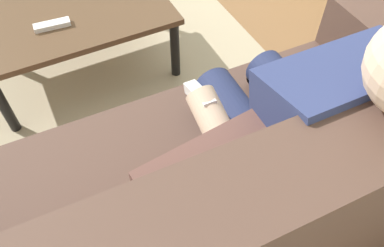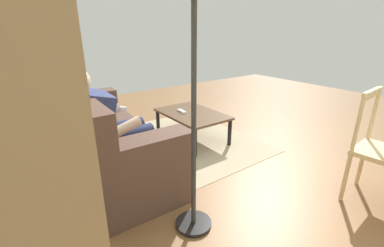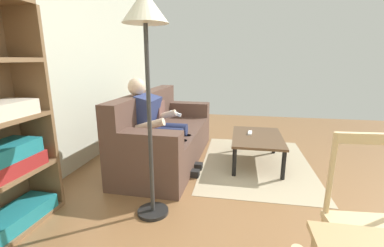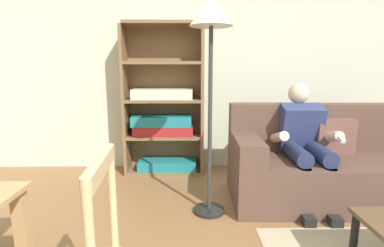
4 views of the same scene
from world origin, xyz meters
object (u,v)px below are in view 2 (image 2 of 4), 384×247
coffee_table (192,116)px  couch (102,140)px  tv_remote (182,111)px  floor_lamp (194,4)px  dining_chair_facing_couch (381,151)px  person_lounging (111,126)px

coffee_table → couch: bearing=94.2°
tv_remote → floor_lamp: floor_lamp is taller
floor_lamp → couch: bearing=11.6°
floor_lamp → dining_chair_facing_couch: bearing=-114.3°
dining_chair_facing_couch → tv_remote: bearing=15.1°
person_lounging → couch: bearing=0.7°
person_lounging → tv_remote: person_lounging is taller
person_lounging → floor_lamp: 1.38m
couch → floor_lamp: (-1.28, -0.26, 1.24)m
person_lounging → dining_chair_facing_couch: bearing=-132.9°
couch → tv_remote: 1.17m
couch → coffee_table: size_ratio=2.15×
tv_remote → floor_lamp: 2.09m
tv_remote → dining_chair_facing_couch: bearing=110.2°
dining_chair_facing_couch → person_lounging: bearing=47.1°
coffee_table → dining_chair_facing_couch: bearing=-166.6°
dining_chair_facing_couch → couch: bearing=41.7°
couch → floor_lamp: floor_lamp is taller
coffee_table → tv_remote: 0.15m
person_lounging → coffee_table: size_ratio=1.19×
couch → dining_chair_facing_couch: (-1.94, -1.73, 0.13)m
couch → dining_chair_facing_couch: 2.60m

